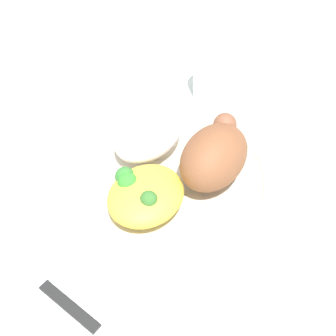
{
  "coord_description": "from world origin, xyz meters",
  "views": [
    {
      "loc": [
        -0.31,
        -0.21,
        0.44
      ],
      "look_at": [
        0.0,
        0.0,
        0.03
      ],
      "focal_mm": 47.99,
      "sensor_mm": 36.0,
      "label": 1
    }
  ],
  "objects_px": {
    "plate": "(168,179)",
    "roasted_chicken": "(214,155)",
    "fork": "(51,275)",
    "mac_cheese_with_broccoli": "(144,194)",
    "knife": "(44,285)",
    "rice_pile": "(148,134)",
    "water_glass": "(216,73)"
  },
  "relations": [
    {
      "from": "plate",
      "to": "roasted_chicken",
      "type": "bearing_deg",
      "value": -59.44
    },
    {
      "from": "roasted_chicken",
      "to": "fork",
      "type": "xyz_separation_m",
      "value": [
        -0.21,
        0.08,
        -0.05
      ]
    },
    {
      "from": "plate",
      "to": "mac_cheese_with_broccoli",
      "type": "relative_size",
      "value": 2.67
    },
    {
      "from": "plate",
      "to": "fork",
      "type": "height_order",
      "value": "plate"
    },
    {
      "from": "fork",
      "to": "knife",
      "type": "bearing_deg",
      "value": -167.67
    },
    {
      "from": "roasted_chicken",
      "to": "rice_pile",
      "type": "bearing_deg",
      "value": 91.52
    },
    {
      "from": "roasted_chicken",
      "to": "water_glass",
      "type": "xyz_separation_m",
      "value": [
        0.16,
        0.09,
        -0.01
      ]
    },
    {
      "from": "fork",
      "to": "water_glass",
      "type": "height_order",
      "value": "water_glass"
    },
    {
      "from": "plate",
      "to": "rice_pile",
      "type": "height_order",
      "value": "rice_pile"
    },
    {
      "from": "roasted_chicken",
      "to": "knife",
      "type": "distance_m",
      "value": 0.24
    },
    {
      "from": "roasted_chicken",
      "to": "mac_cheese_with_broccoli",
      "type": "bearing_deg",
      "value": 152.33
    },
    {
      "from": "knife",
      "to": "mac_cheese_with_broccoli",
      "type": "bearing_deg",
      "value": -13.27
    },
    {
      "from": "knife",
      "to": "water_glass",
      "type": "height_order",
      "value": "water_glass"
    },
    {
      "from": "rice_pile",
      "to": "plate",
      "type": "bearing_deg",
      "value": -117.85
    },
    {
      "from": "rice_pile",
      "to": "mac_cheese_with_broccoli",
      "type": "bearing_deg",
      "value": -146.73
    },
    {
      "from": "fork",
      "to": "water_glass",
      "type": "bearing_deg",
      "value": 1.8
    },
    {
      "from": "rice_pile",
      "to": "mac_cheese_with_broccoli",
      "type": "distance_m",
      "value": 0.1
    },
    {
      "from": "knife",
      "to": "rice_pile",
      "type": "bearing_deg",
      "value": 5.25
    },
    {
      "from": "roasted_chicken",
      "to": "fork",
      "type": "height_order",
      "value": "roasted_chicken"
    },
    {
      "from": "plate",
      "to": "rice_pile",
      "type": "bearing_deg",
      "value": 62.15
    },
    {
      "from": "roasted_chicken",
      "to": "knife",
      "type": "height_order",
      "value": "roasted_chicken"
    },
    {
      "from": "rice_pile",
      "to": "mac_cheese_with_broccoli",
      "type": "xyz_separation_m",
      "value": [
        -0.08,
        -0.05,
        -0.01
      ]
    },
    {
      "from": "fork",
      "to": "plate",
      "type": "bearing_deg",
      "value": -9.83
    },
    {
      "from": "fork",
      "to": "knife",
      "type": "xyz_separation_m",
      "value": [
        -0.01,
        -0.0,
        0.0
      ]
    },
    {
      "from": "plate",
      "to": "mac_cheese_with_broccoli",
      "type": "xyz_separation_m",
      "value": [
        -0.05,
        -0.0,
        0.03
      ]
    },
    {
      "from": "rice_pile",
      "to": "knife",
      "type": "distance_m",
      "value": 0.22
    },
    {
      "from": "plate",
      "to": "water_glass",
      "type": "xyz_separation_m",
      "value": [
        0.19,
        0.04,
        0.03
      ]
    },
    {
      "from": "knife",
      "to": "water_glass",
      "type": "relative_size",
      "value": 2.19
    },
    {
      "from": "roasted_chicken",
      "to": "fork",
      "type": "distance_m",
      "value": 0.23
    },
    {
      "from": "rice_pile",
      "to": "fork",
      "type": "bearing_deg",
      "value": -175.21
    },
    {
      "from": "plate",
      "to": "roasted_chicken",
      "type": "distance_m",
      "value": 0.07
    },
    {
      "from": "fork",
      "to": "water_glass",
      "type": "relative_size",
      "value": 1.64
    }
  ]
}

